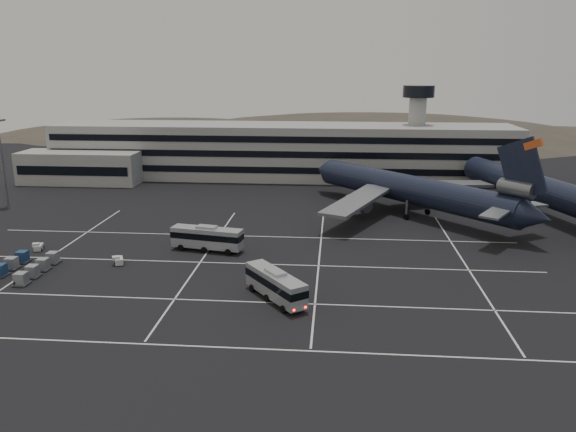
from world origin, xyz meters
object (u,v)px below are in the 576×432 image
object	(u,v)px
bus_near	(275,284)
tug_a	(39,247)
uld_cluster	(22,267)
trijet_main	(413,190)
bus_far	(207,237)

from	to	relation	value
bus_near	tug_a	distance (m)	43.55
uld_cluster	trijet_main	bearing A→B (deg)	32.07
bus_near	tug_a	xyz separation A→B (m)	(-40.32, 16.37, -1.58)
trijet_main	uld_cluster	bearing A→B (deg)	170.12
bus_near	bus_far	bearing A→B (deg)	87.90
trijet_main	bus_far	world-z (taller)	trijet_main
trijet_main	uld_cluster	distance (m)	70.87
tug_a	bus_near	bearing A→B (deg)	-37.57
trijet_main	bus_near	size ratio (longest dim) A/B	4.38
bus_far	tug_a	world-z (taller)	bus_far
bus_far	uld_cluster	size ratio (longest dim) A/B	1.11
bus_far	uld_cluster	distance (m)	27.31
trijet_main	bus_near	bearing A→B (deg)	-159.15
trijet_main	bus_far	bearing A→B (deg)	173.34
bus_far	tug_a	bearing A→B (deg)	105.98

